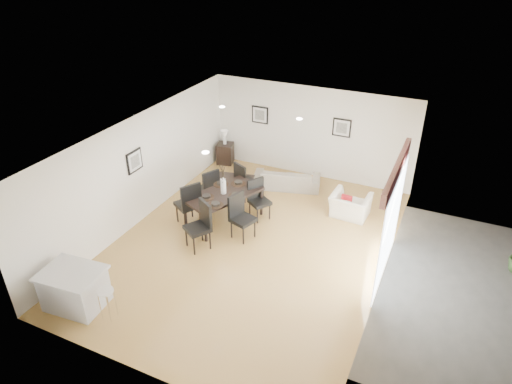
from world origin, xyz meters
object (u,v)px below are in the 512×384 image
at_px(dining_chair_wfar, 209,186).
at_px(dining_table, 224,196).
at_px(dining_chair_efar, 258,197).
at_px(sofa, 287,178).
at_px(dining_chair_foot, 243,179).
at_px(dining_chair_wnear, 189,202).
at_px(dining_chair_enear, 240,214).
at_px(armchair, 350,205).
at_px(bar_stool, 106,294).
at_px(side_table, 225,153).
at_px(coffee_table, 234,185).
at_px(kitchen_island, 75,288).
at_px(dining_chair_head, 201,223).

bearing_deg(dining_chair_wfar, dining_table, 84.67).
height_order(dining_table, dining_chair_efar, dining_chair_efar).
bearing_deg(sofa, dining_chair_foot, 38.91).
distance_m(dining_chair_wnear, dining_chair_efar, 1.72).
xyz_separation_m(dining_chair_wnear, dining_chair_enear, (1.34, 0.08, -0.04)).
height_order(armchair, dining_chair_foot, dining_chair_foot).
height_order(dining_chair_efar, bar_stool, dining_chair_efar).
bearing_deg(dining_table, bar_stool, -72.39).
distance_m(armchair, side_table, 4.63).
distance_m(dining_chair_foot, side_table, 2.40).
height_order(dining_chair_wnear, dining_chair_efar, dining_chair_wnear).
distance_m(sofa, coffee_table, 1.51).
distance_m(dining_chair_efar, coffee_table, 1.53).
bearing_deg(dining_chair_enear, bar_stool, -178.88).
bearing_deg(sofa, armchair, 144.04).
relative_size(sofa, kitchen_island, 1.53).
height_order(coffee_table, kitchen_island, kitchen_island).
xyz_separation_m(sofa, dining_table, (-0.78, -2.31, 0.44)).
bearing_deg(sofa, bar_stool, 64.42).
distance_m(dining_chair_enear, side_table, 4.13).
height_order(dining_chair_wnear, dining_chair_wfar, dining_chair_wnear).
xyz_separation_m(dining_chair_foot, coffee_table, (-0.42, 0.27, -0.39)).
xyz_separation_m(dining_chair_wnear, dining_chair_wfar, (-0.00, 0.96, -0.05)).
bearing_deg(dining_table, side_table, 140.79).
height_order(dining_chair_efar, kitchen_island, dining_chair_efar).
relative_size(sofa, coffee_table, 1.78).
bearing_deg(armchair, sofa, -17.87).
height_order(dining_chair_wfar, kitchen_island, dining_chair_wfar).
distance_m(dining_chair_efar, kitchen_island, 4.78).
relative_size(side_table, bar_stool, 0.98).
relative_size(sofa, dining_chair_wnear, 1.58).
distance_m(dining_chair_enear, kitchen_island, 3.90).
bearing_deg(side_table, dining_chair_foot, -49.72).
bearing_deg(dining_chair_foot, coffee_table, -5.83).
distance_m(sofa, bar_stool, 6.31).
relative_size(dining_chair_head, coffee_table, 1.10).
xyz_separation_m(dining_table, dining_chair_enear, (0.67, -0.45, -0.09)).
distance_m(dining_chair_wfar, dining_chair_foot, 0.98).
xyz_separation_m(dining_chair_wfar, dining_chair_head, (0.73, -1.61, 0.03)).
relative_size(dining_chair_wnear, side_table, 1.83).
bearing_deg(armchair, side_table, -15.43).
distance_m(dining_table, dining_chair_wnear, 0.85).
relative_size(sofa, bar_stool, 2.84).
bearing_deg(dining_chair_head, dining_chair_foot, 124.78).
bearing_deg(side_table, dining_chair_efar, -47.55).
height_order(armchair, dining_chair_enear, dining_chair_enear).
bearing_deg(bar_stool, dining_table, 84.64).
distance_m(armchair, dining_chair_enear, 2.94).
distance_m(dining_table, dining_chair_enear, 0.81).
bearing_deg(dining_chair_wfar, dining_chair_head, 51.54).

